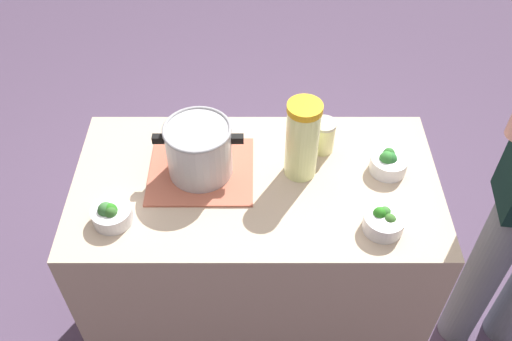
% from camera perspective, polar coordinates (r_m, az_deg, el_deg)
% --- Properties ---
extents(ground_plane, '(8.00, 8.00, 0.00)m').
position_cam_1_polar(ground_plane, '(2.55, 0.00, -15.17)').
color(ground_plane, '#55435D').
extents(counter_slab, '(1.19, 0.63, 0.92)m').
position_cam_1_polar(counter_slab, '(2.16, 0.00, -9.36)').
color(counter_slab, '#C0A88E').
rests_on(counter_slab, ground_plane).
extents(dish_cloth, '(0.34, 0.31, 0.01)m').
position_cam_1_polar(dish_cloth, '(1.84, -5.64, -0.04)').
color(dish_cloth, '#B6604A').
rests_on(dish_cloth, counter_slab).
extents(cooking_pot, '(0.28, 0.22, 0.19)m').
position_cam_1_polar(cooking_pot, '(1.77, -5.87, 2.21)').
color(cooking_pot, '#B7B7BC').
rests_on(cooking_pot, dish_cloth).
extents(lemonade_pitcher, '(0.11, 0.11, 0.28)m').
position_cam_1_polar(lemonade_pitcher, '(1.74, 4.78, 3.15)').
color(lemonade_pitcher, '#E0EF9C').
rests_on(lemonade_pitcher, counter_slab).
extents(mason_jar, '(0.08, 0.08, 0.12)m').
position_cam_1_polar(mason_jar, '(1.88, 6.92, 3.53)').
color(mason_jar, '#ECEBA0').
rests_on(mason_jar, counter_slab).
extents(broccoli_bowl_front, '(0.12, 0.12, 0.08)m').
position_cam_1_polar(broccoli_bowl_front, '(1.86, 13.43, 0.78)').
color(broccoli_bowl_front, silver).
rests_on(broccoli_bowl_front, counter_slab).
extents(broccoli_bowl_center, '(0.12, 0.12, 0.08)m').
position_cam_1_polar(broccoli_bowl_center, '(1.73, -14.64, -4.30)').
color(broccoli_bowl_center, silver).
rests_on(broccoli_bowl_center, counter_slab).
extents(broccoli_bowl_back, '(0.12, 0.12, 0.07)m').
position_cam_1_polar(broccoli_bowl_back, '(1.70, 12.96, -5.10)').
color(broccoli_bowl_back, silver).
rests_on(broccoli_bowl_back, counter_slab).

